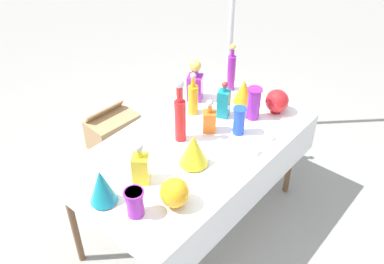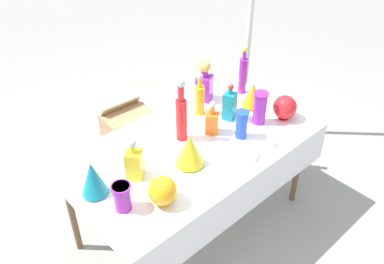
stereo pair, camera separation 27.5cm
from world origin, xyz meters
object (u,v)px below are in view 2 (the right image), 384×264
(canopy_pole, at_px, (250,28))
(fluted_vase_1, at_px, (190,150))
(tall_bottle_2, at_px, (243,73))
(slender_vase_2, at_px, (122,196))
(fluted_vase_0, at_px, (93,178))
(square_decanter_0, at_px, (134,162))
(tall_bottle_0, at_px, (181,115))
(tall_bottle_1, at_px, (200,98))
(square_decanter_1, at_px, (204,83))
(round_bowl_1, at_px, (285,107))
(round_bowl_0, at_px, (162,191))
(square_decanter_2, at_px, (212,121))
(cardboard_box_behind_left, at_px, (128,126))
(fluted_vase_2, at_px, (253,95))
(slender_vase_1, at_px, (242,123))
(slender_vase_0, at_px, (260,107))

(canopy_pole, bearing_deg, fluted_vase_1, -152.83)
(tall_bottle_2, relative_size, slender_vase_2, 2.30)
(fluted_vase_0, bearing_deg, square_decanter_0, -9.27)
(tall_bottle_0, distance_m, slender_vase_2, 0.71)
(tall_bottle_1, bearing_deg, square_decanter_1, 35.31)
(fluted_vase_1, relative_size, round_bowl_1, 1.21)
(square_decanter_1, distance_m, round_bowl_0, 1.10)
(square_decanter_1, bearing_deg, square_decanter_2, -127.07)
(cardboard_box_behind_left, bearing_deg, slender_vase_2, -124.87)
(tall_bottle_1, bearing_deg, cardboard_box_behind_left, 91.65)
(tall_bottle_1, relative_size, slender_vase_2, 1.95)
(slender_vase_2, xyz_separation_m, fluted_vase_2, (1.30, 0.19, 0.01))
(round_bowl_1, distance_m, canopy_pole, 0.91)
(tall_bottle_1, height_order, square_decanter_2, tall_bottle_1)
(round_bowl_1, bearing_deg, slender_vase_1, 170.85)
(slender_vase_2, bearing_deg, round_bowl_1, -2.85)
(square_decanter_1, height_order, cardboard_box_behind_left, square_decanter_1)
(cardboard_box_behind_left, height_order, canopy_pole, canopy_pole)
(fluted_vase_1, distance_m, fluted_vase_2, 0.79)
(square_decanter_0, relative_size, fluted_vase_1, 1.30)
(tall_bottle_2, xyz_separation_m, slender_vase_1, (-0.43, -0.38, -0.06))
(slender_vase_2, relative_size, round_bowl_1, 0.95)
(square_decanter_1, height_order, square_decanter_2, square_decanter_1)
(tall_bottle_0, xyz_separation_m, round_bowl_0, (-0.47, -0.37, -0.10))
(fluted_vase_0, relative_size, fluted_vase_1, 1.06)
(slender_vase_1, distance_m, fluted_vase_1, 0.44)
(square_decanter_0, xyz_separation_m, fluted_vase_2, (1.09, 0.03, -0.01))
(tall_bottle_0, distance_m, round_bowl_1, 0.76)
(tall_bottle_1, xyz_separation_m, round_bowl_1, (0.40, -0.45, -0.04))
(square_decanter_0, xyz_separation_m, round_bowl_0, (-0.02, -0.28, -0.02))
(fluted_vase_0, relative_size, fluted_vase_2, 1.22)
(tall_bottle_2, relative_size, cardboard_box_behind_left, 0.84)
(square_decanter_2, height_order, canopy_pole, canopy_pole)
(canopy_pole, bearing_deg, fluted_vase_0, -165.43)
(tall_bottle_0, height_order, square_decanter_1, tall_bottle_0)
(fluted_vase_2, height_order, cardboard_box_behind_left, fluted_vase_2)
(tall_bottle_2, relative_size, round_bowl_0, 2.20)
(tall_bottle_1, bearing_deg, round_bowl_1, -48.88)
(square_decanter_1, distance_m, fluted_vase_0, 1.19)
(slender_vase_0, distance_m, fluted_vase_1, 0.66)
(square_decanter_0, relative_size, cardboard_box_behind_left, 0.61)
(tall_bottle_0, distance_m, square_decanter_0, 0.46)
(slender_vase_0, height_order, slender_vase_2, slender_vase_0)
(tall_bottle_0, relative_size, fluted_vase_2, 2.42)
(round_bowl_0, relative_size, canopy_pole, 0.07)
(square_decanter_0, relative_size, square_decanter_2, 1.12)
(square_decanter_0, bearing_deg, tall_bottle_2, 10.06)
(slender_vase_2, bearing_deg, tall_bottle_2, 14.98)
(tall_bottle_1, height_order, slender_vase_2, tall_bottle_1)
(slender_vase_1, bearing_deg, tall_bottle_2, 41.26)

